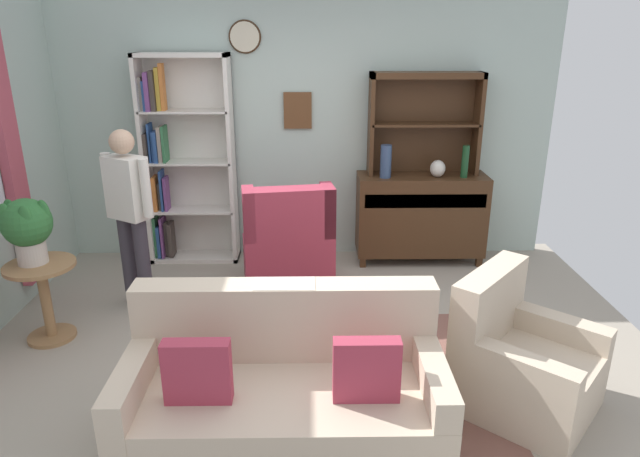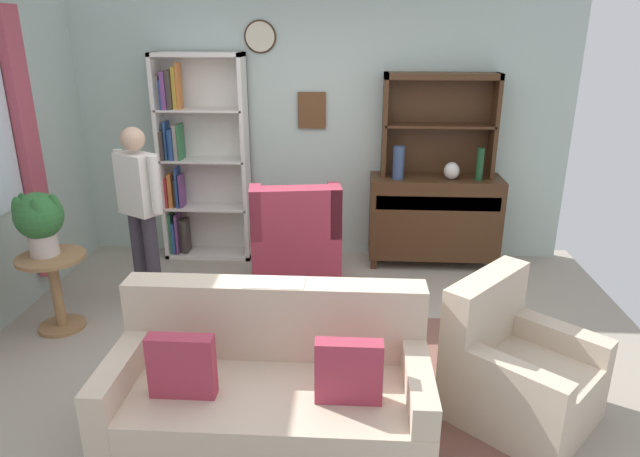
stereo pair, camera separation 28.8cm
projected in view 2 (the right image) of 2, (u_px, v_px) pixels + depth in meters
name	position (u px, v px, depth m)	size (l,w,h in m)	color
ground_plane	(305.00, 358.00, 4.21)	(5.40, 4.60, 0.02)	#9E9384
wall_back	(321.00, 123.00, 5.73)	(5.00, 0.09, 2.80)	#ADC1B7
area_rug	(330.00, 381.00, 3.91)	(2.21, 1.90, 0.01)	brown
bookshelf	(196.00, 159.00, 5.75)	(0.90, 0.30, 2.10)	silver
sideboard	(434.00, 217.00, 5.72)	(1.30, 0.45, 0.92)	#422816
sideboard_hutch	(440.00, 111.00, 5.46)	(1.10, 0.26, 1.00)	#422816
vase_tall	(398.00, 163.00, 5.47)	(0.11, 0.11, 0.32)	#33476B
vase_round	(452.00, 171.00, 5.48)	(0.15, 0.15, 0.17)	beige
bottle_wine	(480.00, 164.00, 5.42)	(0.07, 0.07, 0.32)	#194223
couch_floral	(271.00, 394.00, 3.27)	(1.80, 0.86, 0.90)	beige
armchair_floral	(516.00, 374.00, 3.50)	(1.08, 1.08, 0.88)	beige
wingback_chair	(295.00, 252.00, 5.15)	(0.89, 0.91, 1.05)	#A33347
plant_stand	(55.00, 284.00, 4.48)	(0.52, 0.52, 0.64)	#997047
potted_plant_large	(39.00, 219.00, 4.32)	(0.37, 0.37, 0.51)	beige
person_reading	(140.00, 203.00, 4.79)	(0.49, 0.35, 1.56)	#38333D
coffee_table	(312.00, 311.00, 4.14)	(0.80, 0.50, 0.42)	#422816
book_stack	(296.00, 301.00, 4.04)	(0.20, 0.16, 0.08)	#337247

